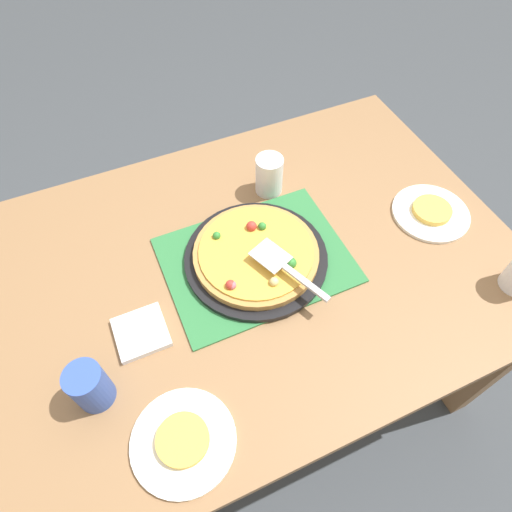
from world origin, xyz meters
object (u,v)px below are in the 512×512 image
object	(u,v)px
plate_near_left	(184,441)
pizza_server	(285,267)
pizza_pan	(256,258)
cup_far	(90,386)
pizza	(256,253)
served_slice_left	(183,440)
cup_corner	(269,175)
plate_far_right	(431,213)
served_slice_right	(432,210)
napkin_stack	(141,332)

from	to	relation	value
plate_near_left	pizza_server	bearing A→B (deg)	36.76
pizza_pan	cup_far	world-z (taller)	cup_far
pizza	plate_near_left	size ratio (longest dim) A/B	1.50
served_slice_left	cup_corner	xyz separation A→B (m)	(0.46, 0.58, 0.04)
plate_far_right	served_slice_right	distance (m)	0.01
cup_corner	pizza_server	size ratio (longest dim) A/B	0.52
pizza_server	plate_far_right	bearing A→B (deg)	4.17
cup_far	napkin_stack	distance (m)	0.17
pizza_pan	pizza	xyz separation A→B (m)	(-0.00, -0.00, 0.02)
pizza_pan	plate_far_right	bearing A→B (deg)	-5.91
pizza_pan	plate_near_left	xyz separation A→B (m)	(-0.32, -0.36, -0.01)
plate_far_right	pizza_server	bearing A→B (deg)	-175.83
pizza_pan	napkin_stack	size ratio (longest dim) A/B	3.17
plate_near_left	napkin_stack	world-z (taller)	napkin_stack
served_slice_left	plate_near_left	bearing A→B (deg)	0.00
pizza_pan	pizza_server	distance (m)	0.11
plate_far_right	served_slice_right	bearing A→B (deg)	-90.00
served_slice_right	served_slice_left	bearing A→B (deg)	-160.28
plate_near_left	napkin_stack	bearing A→B (deg)	93.03
served_slice_left	cup_far	size ratio (longest dim) A/B	0.92
served_slice_left	napkin_stack	world-z (taller)	served_slice_left
plate_near_left	cup_far	xyz separation A→B (m)	(-0.14, 0.17, 0.06)
plate_near_left	served_slice_left	world-z (taller)	served_slice_left
cup_far	napkin_stack	xyz separation A→B (m)	(0.13, 0.11, -0.05)
pizza	served_slice_left	world-z (taller)	pizza
served_slice_left	cup_corner	distance (m)	0.75
pizza_pan	pizza_server	bearing A→B (deg)	-67.50
cup_corner	pizza_pan	bearing A→B (deg)	-122.24
plate_far_right	napkin_stack	bearing A→B (deg)	-177.92
cup_far	served_slice_left	bearing A→B (deg)	-49.76
served_slice_right	cup_far	distance (m)	1.00
cup_far	napkin_stack	bearing A→B (deg)	39.72
pizza	served_slice_left	xyz separation A→B (m)	(-0.32, -0.36, -0.02)
served_slice_right	pizza_pan	bearing A→B (deg)	174.09
plate_far_right	served_slice_left	world-z (taller)	served_slice_left
cup_far	served_slice_right	bearing A→B (deg)	7.87
served_slice_left	plate_far_right	bearing A→B (deg)	19.72
plate_far_right	cup_corner	world-z (taller)	cup_corner
pizza	served_slice_right	world-z (taller)	pizza
served_slice_left	napkin_stack	size ratio (longest dim) A/B	0.92
plate_far_right	served_slice_left	distance (m)	0.90
plate_far_right	served_slice_right	size ratio (longest dim) A/B	2.00
pizza_pan	served_slice_right	xyz separation A→B (m)	(0.53, -0.05, 0.01)
cup_corner	pizza	bearing A→B (deg)	-122.21
cup_far	pizza_pan	bearing A→B (deg)	22.43
plate_near_left	pizza_server	size ratio (longest dim) A/B	0.96
pizza_pan	pizza	size ratio (longest dim) A/B	1.15
plate_far_right	cup_far	bearing A→B (deg)	-172.13
pizza	plate_near_left	world-z (taller)	pizza
plate_near_left	served_slice_left	xyz separation A→B (m)	(0.00, 0.00, 0.01)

